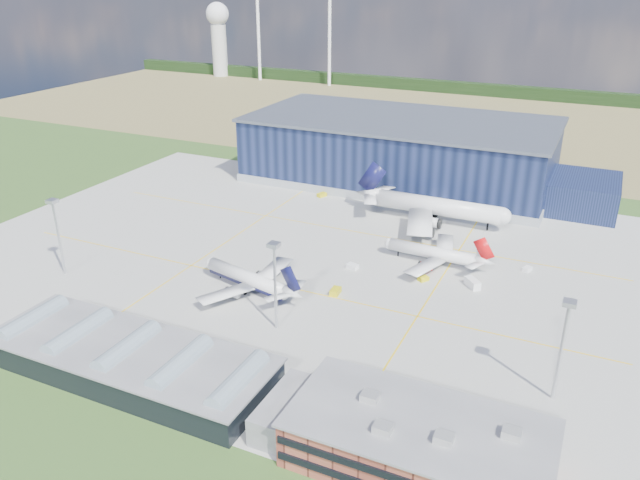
{
  "coord_description": "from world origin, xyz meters",
  "views": [
    {
      "loc": [
        75.84,
        -145.45,
        81.76
      ],
      "look_at": [
        4.85,
        6.44,
        8.32
      ],
      "focal_mm": 35.0,
      "sensor_mm": 36.0,
      "label": 1
    }
  ],
  "objects_px": {
    "airliner_red": "(433,246)",
    "gse_tug_c": "(322,195)",
    "gse_tug_b": "(423,279)",
    "gse_cart_a": "(527,269)",
    "light_mast_west": "(56,225)",
    "light_mast_center": "(275,272)",
    "gse_cart_b": "(352,266)",
    "airliner_widebody": "(438,198)",
    "hangar": "(407,154)",
    "car_b": "(260,371)",
    "ops_building": "(418,443)",
    "airliner_navy": "(247,271)",
    "car_a": "(199,353)",
    "light_mast_east": "(564,335)",
    "gse_van_b": "(472,283)",
    "gse_tug_a": "(336,291)"
  },
  "relations": [
    {
      "from": "airliner_navy",
      "to": "gse_tug_c",
      "type": "distance_m",
      "value": 79.27
    },
    {
      "from": "light_mast_east",
      "to": "gse_cart_a",
      "type": "bearing_deg",
      "value": 102.86
    },
    {
      "from": "airliner_widebody",
      "to": "gse_cart_a",
      "type": "distance_m",
      "value": 44.0
    },
    {
      "from": "ops_building",
      "to": "car_a",
      "type": "bearing_deg",
      "value": 167.76
    },
    {
      "from": "airliner_widebody",
      "to": "car_b",
      "type": "distance_m",
      "value": 104.0
    },
    {
      "from": "light_mast_center",
      "to": "gse_cart_b",
      "type": "height_order",
      "value": "light_mast_center"
    },
    {
      "from": "light_mast_center",
      "to": "airliner_navy",
      "type": "height_order",
      "value": "light_mast_center"
    },
    {
      "from": "light_mast_center",
      "to": "gse_tug_b",
      "type": "distance_m",
      "value": 49.68
    },
    {
      "from": "ops_building",
      "to": "gse_tug_c",
      "type": "bearing_deg",
      "value": 121.7
    },
    {
      "from": "gse_tug_b",
      "to": "gse_tug_c",
      "type": "height_order",
      "value": "gse_tug_c"
    },
    {
      "from": "light_mast_east",
      "to": "gse_cart_a",
      "type": "height_order",
      "value": "light_mast_east"
    },
    {
      "from": "airliner_navy",
      "to": "car_a",
      "type": "height_order",
      "value": "airliner_navy"
    },
    {
      "from": "light_mast_center",
      "to": "gse_tug_a",
      "type": "distance_m",
      "value": 27.3
    },
    {
      "from": "light_mast_east",
      "to": "hangar",
      "type": "bearing_deg",
      "value": 120.05
    },
    {
      "from": "ops_building",
      "to": "airliner_widebody",
      "type": "height_order",
      "value": "airliner_widebody"
    },
    {
      "from": "airliner_navy",
      "to": "gse_tug_b",
      "type": "relative_size",
      "value": 12.29
    },
    {
      "from": "light_mast_west",
      "to": "gse_van_b",
      "type": "relative_size",
      "value": 4.36
    },
    {
      "from": "light_mast_center",
      "to": "gse_tug_c",
      "type": "bearing_deg",
      "value": 108.25
    },
    {
      "from": "ops_building",
      "to": "light_mast_west",
      "type": "height_order",
      "value": "light_mast_west"
    },
    {
      "from": "airliner_navy",
      "to": "car_a",
      "type": "xyz_separation_m",
      "value": [
        6.24,
        -32.09,
        -5.15
      ]
    },
    {
      "from": "hangar",
      "to": "gse_tug_c",
      "type": "xyz_separation_m",
      "value": [
        -23.15,
        -32.8,
        -10.85
      ]
    },
    {
      "from": "airliner_red",
      "to": "gse_tug_b",
      "type": "height_order",
      "value": "airliner_red"
    },
    {
      "from": "airliner_navy",
      "to": "airliner_widebody",
      "type": "distance_m",
      "value": 78.62
    },
    {
      "from": "airliner_widebody",
      "to": "gse_van_b",
      "type": "height_order",
      "value": "airliner_widebody"
    },
    {
      "from": "light_mast_east",
      "to": "airliner_navy",
      "type": "height_order",
      "value": "light_mast_east"
    },
    {
      "from": "airliner_red",
      "to": "car_a",
      "type": "bearing_deg",
      "value": 66.63
    },
    {
      "from": "gse_tug_a",
      "to": "gse_tug_c",
      "type": "bearing_deg",
      "value": 113.33
    },
    {
      "from": "gse_van_b",
      "to": "gse_cart_b",
      "type": "relative_size",
      "value": 1.57
    },
    {
      "from": "ops_building",
      "to": "car_a",
      "type": "distance_m",
      "value": 56.79
    },
    {
      "from": "airliner_red",
      "to": "gse_tug_c",
      "type": "height_order",
      "value": "airliner_red"
    },
    {
      "from": "gse_cart_a",
      "to": "gse_tug_b",
      "type": "bearing_deg",
      "value": -122.5
    },
    {
      "from": "gse_cart_a",
      "to": "car_b",
      "type": "relative_size",
      "value": 0.81
    },
    {
      "from": "car_b",
      "to": "airliner_red",
      "type": "bearing_deg",
      "value": -33.0
    },
    {
      "from": "airliner_widebody",
      "to": "gse_cart_a",
      "type": "relative_size",
      "value": 19.19
    },
    {
      "from": "light_mast_center",
      "to": "light_mast_east",
      "type": "xyz_separation_m",
      "value": [
        65.0,
        0.0,
        0.0
      ]
    },
    {
      "from": "light_mast_west",
      "to": "airliner_red",
      "type": "height_order",
      "value": "light_mast_west"
    },
    {
      "from": "light_mast_center",
      "to": "gse_tug_c",
      "type": "height_order",
      "value": "light_mast_center"
    },
    {
      "from": "ops_building",
      "to": "gse_tug_b",
      "type": "xyz_separation_m",
      "value": [
        -19.32,
        69.87,
        -4.16
      ]
    },
    {
      "from": "hangar",
      "to": "car_b",
      "type": "xyz_separation_m",
      "value": [
        12.81,
        -142.8,
        -11.02
      ]
    },
    {
      "from": "light_mast_center",
      "to": "airliner_red",
      "type": "distance_m",
      "value": 58.38
    },
    {
      "from": "airliner_red",
      "to": "gse_cart_a",
      "type": "bearing_deg",
      "value": -162.5
    },
    {
      "from": "light_mast_west",
      "to": "gse_tug_b",
      "type": "bearing_deg",
      "value": 22.62
    },
    {
      "from": "light_mast_west",
      "to": "gse_tug_c",
      "type": "bearing_deg",
      "value": 66.68
    },
    {
      "from": "light_mast_west",
      "to": "car_b",
      "type": "distance_m",
      "value": 79.13
    },
    {
      "from": "ops_building",
      "to": "airliner_navy",
      "type": "xyz_separation_m",
      "value": [
        -61.6,
        44.1,
        1.03
      ]
    },
    {
      "from": "light_mast_center",
      "to": "ops_building",
      "type": "bearing_deg",
      "value": -33.69
    },
    {
      "from": "hangar",
      "to": "airliner_red",
      "type": "height_order",
      "value": "hangar"
    },
    {
      "from": "gse_tug_b",
      "to": "gse_cart_a",
      "type": "bearing_deg",
      "value": 69.9
    },
    {
      "from": "ops_building",
      "to": "gse_van_b",
      "type": "relative_size",
      "value": 8.72
    },
    {
      "from": "airliner_navy",
      "to": "gse_cart_a",
      "type": "relative_size",
      "value": 12.22
    }
  ]
}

